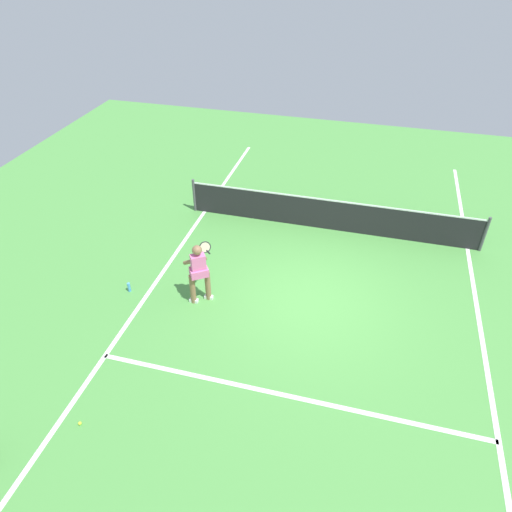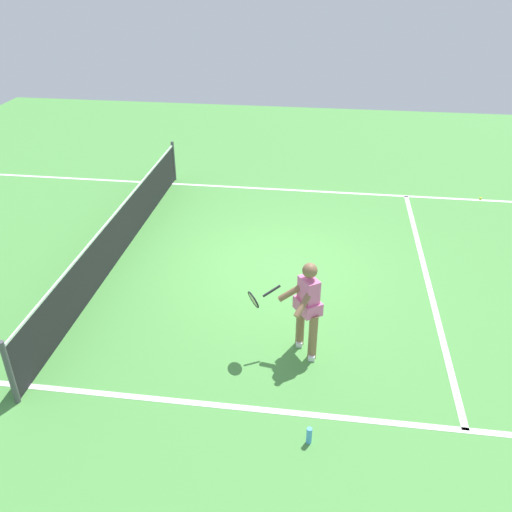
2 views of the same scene
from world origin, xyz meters
The scene contains 8 objects.
ground_plane centered at (0.00, 0.00, 0.00)m, with size 23.72×23.72×0.00m, color #4C9342.
service_line_marking centered at (0.00, -2.82, 0.00)m, with size 7.54×0.10×0.01m, color white.
sideline_left_marking centered at (-3.77, 0.00, 0.00)m, with size 0.10×16.24×0.01m, color white.
sideline_right_marking centered at (3.77, 0.00, 0.00)m, with size 0.10×16.24×0.01m, color white.
court_net centered at (0.00, 3.14, 0.48)m, with size 8.22×0.08×1.04m.
tennis_player centered at (-2.47, -0.66, 0.85)m, with size 0.69×1.14×1.55m.
tennis_ball_near centered at (3.81, -4.60, 0.03)m, with size 0.07×0.07×0.07m, color #D1E533.
water_bottle centered at (-4.23, -0.83, 0.12)m, with size 0.07×0.07×0.24m, color #4C9EE5.
Camera 2 is at (-9.04, -0.82, 5.43)m, focal length 38.27 mm.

